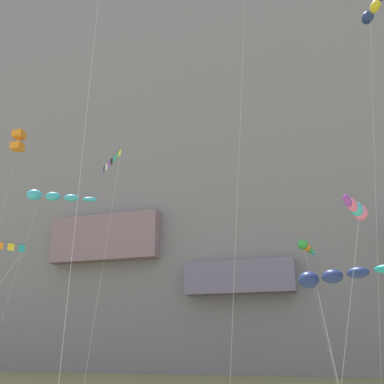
{
  "coord_description": "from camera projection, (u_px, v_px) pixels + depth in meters",
  "views": [
    {
      "loc": [
        12.09,
        -2.41,
        3.15
      ],
      "look_at": [
        2.79,
        26.43,
        13.43
      ],
      "focal_mm": 43.03,
      "sensor_mm": 36.0,
      "label": 1
    }
  ],
  "objects": [
    {
      "name": "kite_windsock_front_field",
      "position": [
        375.0,
        8.0,
        36.65
      ],
      "size": [
        4.67,
        5.8,
        29.61
      ],
      "color": "navy",
      "rests_on": "ground"
    },
    {
      "name": "kite_windsock_upper_mid",
      "position": [
        51.0,
        196.0,
        42.11
      ],
      "size": [
        7.25,
        3.92,
        16.88
      ],
      "color": "#38B2D1",
      "rests_on": "ground"
    },
    {
      "name": "kite_windsock_high_right",
      "position": [
        306.0,
        247.0,
        40.65
      ],
      "size": [
        2.59,
        9.18,
        12.11
      ],
      "color": "green",
      "rests_on": "ground"
    },
    {
      "name": "kite_windsock_high_left",
      "position": [
        357.0,
        210.0,
        24.41
      ],
      "size": [
        2.7,
        5.89,
        10.78
      ],
      "color": "pink",
      "rests_on": "ground"
    },
    {
      "name": "kite_windsock_low_left",
      "position": [
        330.0,
        277.0,
        25.49
      ],
      "size": [
        5.45,
        6.96,
        7.35
      ],
      "color": "navy",
      "rests_on": "ground"
    },
    {
      "name": "kite_box_far_left",
      "position": [
        18.0,
        141.0,
        48.76
      ],
      "size": [
        2.34,
        5.31,
        25.07
      ],
      "color": "orange",
      "rests_on": "ground"
    },
    {
      "name": "cliff_face",
      "position": [
        250.0,
        124.0,
        77.83
      ],
      "size": [
        180.0,
        26.9,
        78.27
      ],
      "color": "gray",
      "rests_on": "ground"
    },
    {
      "name": "kite_banner_low_center",
      "position": [
        111.0,
        169.0,
        36.03
      ],
      "size": [
        3.3,
        5.18,
        17.43
      ],
      "color": "black",
      "rests_on": "ground"
    }
  ]
}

